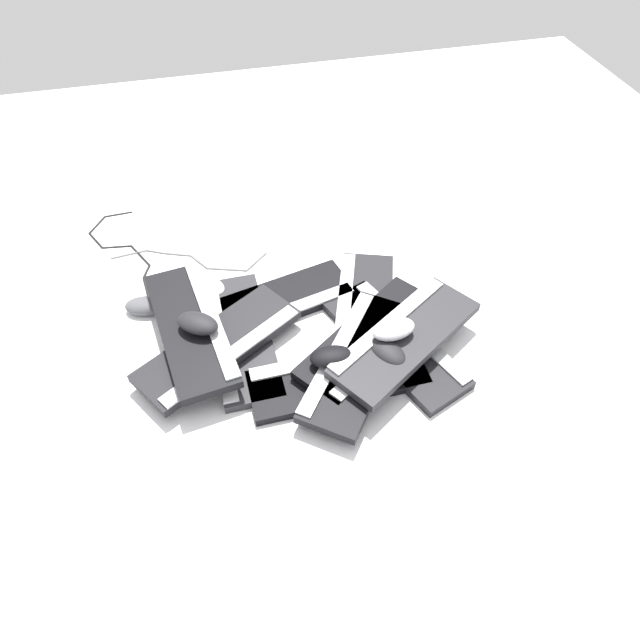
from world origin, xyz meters
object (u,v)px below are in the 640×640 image
at_px(keyboard_1, 338,378).
at_px(mouse_3, 394,329).
at_px(keyboard_0, 240,337).
at_px(mouse_1, 209,286).
at_px(keyboard_5, 220,346).
at_px(mouse_2, 198,323).
at_px(keyboard_7, 371,338).
at_px(keyboard_3, 363,310).
at_px(keyboard_2, 395,342).
at_px(keyboard_6, 357,360).
at_px(mouse_5, 145,306).
at_px(keyboard_4, 276,303).
at_px(mouse_0, 332,357).
at_px(keyboard_9, 191,327).
at_px(keyboard_8, 405,338).
at_px(mouse_4, 387,352).

distance_m(keyboard_1, mouse_3, 0.18).
bearing_deg(keyboard_0, mouse_1, -73.73).
xyz_separation_m(keyboard_5, mouse_2, (0.04, -0.03, 0.07)).
bearing_deg(keyboard_7, keyboard_3, -98.55).
distance_m(keyboard_2, keyboard_6, 0.14).
distance_m(keyboard_1, mouse_2, 0.37).
bearing_deg(keyboard_1, keyboard_2, -156.22).
xyz_separation_m(keyboard_5, mouse_5, (0.18, -0.21, -0.02)).
bearing_deg(keyboard_3, keyboard_4, -19.97).
xyz_separation_m(keyboard_3, keyboard_4, (0.23, -0.08, 0.00)).
relative_size(mouse_0, mouse_2, 1.00).
xyz_separation_m(keyboard_9, mouse_5, (0.12, -0.16, -0.05)).
height_order(keyboard_1, mouse_2, mouse_2).
distance_m(keyboard_2, keyboard_5, 0.45).
xyz_separation_m(keyboard_4, keyboard_6, (-0.16, 0.27, 0.03)).
bearing_deg(keyboard_9, mouse_3, 161.88).
height_order(keyboard_0, mouse_2, mouse_2).
distance_m(keyboard_5, mouse_2, 0.08).
height_order(keyboard_1, keyboard_5, keyboard_5).
bearing_deg(keyboard_7, mouse_5, -26.20).
relative_size(keyboard_9, mouse_2, 4.16).
distance_m(keyboard_5, keyboard_7, 0.39).
relative_size(keyboard_0, keyboard_4, 0.96).
bearing_deg(keyboard_1, keyboard_0, -41.55).
xyz_separation_m(keyboard_8, mouse_0, (0.19, 0.02, 0.01)).
bearing_deg(keyboard_2, keyboard_8, 101.10).
distance_m(mouse_0, mouse_3, 0.17).
bearing_deg(keyboard_8, mouse_1, -38.04).
height_order(keyboard_3, keyboard_7, keyboard_7).
bearing_deg(keyboard_8, mouse_0, 6.26).
height_order(keyboard_4, mouse_0, mouse_0).
bearing_deg(mouse_0, keyboard_0, 145.45).
bearing_deg(keyboard_4, keyboard_6, 120.10).
distance_m(keyboard_6, mouse_0, 0.08).
distance_m(keyboard_8, mouse_2, 0.52).
distance_m(keyboard_2, keyboard_9, 0.53).
bearing_deg(mouse_0, keyboard_6, 8.89).
relative_size(keyboard_3, mouse_0, 4.23).
relative_size(keyboard_3, mouse_3, 4.23).
distance_m(mouse_2, mouse_4, 0.47).
distance_m(keyboard_9, mouse_4, 0.50).
relative_size(keyboard_0, mouse_1, 4.02).
bearing_deg(keyboard_3, mouse_0, 54.05).
height_order(keyboard_0, keyboard_4, same).
distance_m(keyboard_6, mouse_4, 0.08).
bearing_deg(keyboard_1, keyboard_7, -143.11).
xyz_separation_m(keyboard_5, keyboard_7, (-0.38, 0.07, 0.00)).
bearing_deg(mouse_5, keyboard_0, 157.52).
distance_m(keyboard_2, mouse_0, 0.21).
xyz_separation_m(keyboard_2, keyboard_5, (0.45, -0.07, 0.03)).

